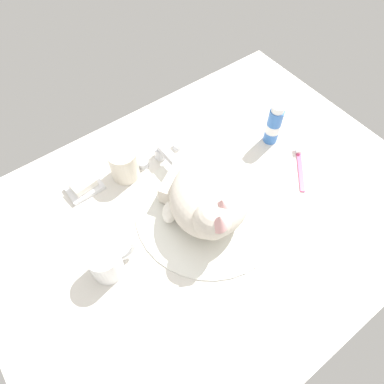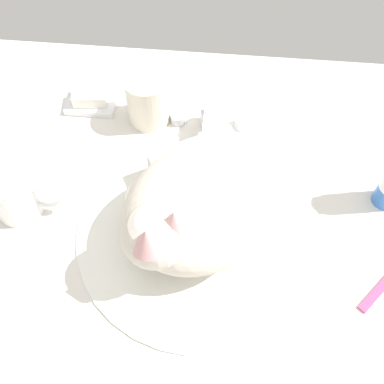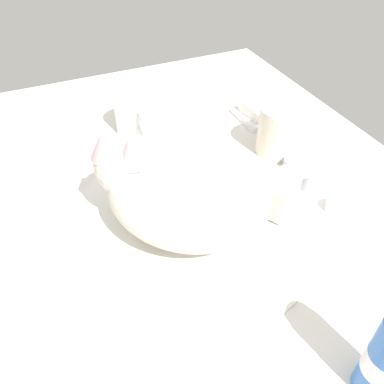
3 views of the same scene
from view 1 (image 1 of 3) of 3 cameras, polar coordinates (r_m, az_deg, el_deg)
The scene contains 10 objects.
ground_plane at distance 90.05cm, azimuth 2.73°, elevation -3.39°, with size 110.00×82.50×3.00cm, color silver.
sink_basin at distance 88.42cm, azimuth 2.78°, elevation -2.77°, with size 37.06×37.06×0.79cm, color silver.
faucet at distance 96.19cm, azimuth -4.59°, elevation 6.14°, with size 14.26×11.47×5.57cm.
cat at distance 82.45cm, azimuth 2.60°, elevation -0.88°, with size 29.47×31.06×14.79cm.
coffee_mug at distance 80.21cm, azimuth -13.63°, elevation -11.02°, with size 11.13×7.17×8.09cm.
rinse_cup at distance 92.99cm, azimuth -10.99°, elevation 4.45°, with size 7.42×7.42×8.83cm.
soap_dish at distance 95.73cm, azimuth -16.99°, elevation 0.67°, with size 9.00×6.40×1.20cm, color white.
soap_bar at distance 94.39cm, azimuth -17.24°, elevation 1.25°, with size 6.04×4.34×2.20cm, color white.
toothpaste_bottle at distance 100.83cm, azimuth 13.10°, elevation 10.53°, with size 4.06×4.06×12.89cm.
toothbrush at distance 100.22cm, azimuth 17.16°, elevation 4.00°, with size 10.51×11.63×1.60cm.
Camera 1 is at (-30.37, -33.73, 76.28)cm, focal length 32.91 mm.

